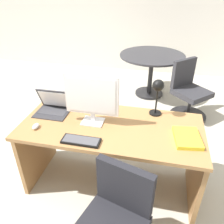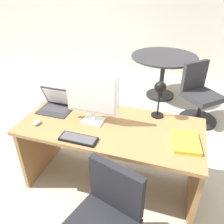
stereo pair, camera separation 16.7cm
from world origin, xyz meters
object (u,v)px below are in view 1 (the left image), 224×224
at_px(keyboard, 81,141).
at_px(meeting_table, 151,65).
at_px(mouse, 36,126).
at_px(desk_lamp, 158,90).
at_px(monitor, 92,97).
at_px(meeting_chair_near, 188,95).
at_px(laptop, 53,105).
at_px(book, 187,138).
at_px(desk, 112,141).

relative_size(keyboard, meeting_table, 0.29).
relative_size(mouse, desk_lamp, 0.24).
distance_m(monitor, meeting_chair_near, 2.03).
bearing_deg(laptop, book, -8.51).
distance_m(monitor, keyboard, 0.40).
xyz_separation_m(monitor, keyboard, (-0.01, -0.30, -0.26)).
relative_size(laptop, desk_lamp, 0.86).
bearing_deg(desk_lamp, book, -49.69).
bearing_deg(desk, desk_lamp, 29.90).
height_order(laptop, desk_lamp, desk_lamp).
relative_size(monitor, keyboard, 1.51).
bearing_deg(book, meeting_table, 101.04).
bearing_deg(desk, meeting_table, 84.42).
distance_m(monitor, meeting_table, 2.33).
relative_size(monitor, meeting_table, 0.43).
distance_m(keyboard, meeting_table, 2.60).
distance_m(laptop, desk_lamp, 1.04).
bearing_deg(desk, keyboard, -118.94).
distance_m(desk, book, 0.72).
relative_size(keyboard, book, 1.02).
relative_size(monitor, meeting_chair_near, 0.55).
height_order(desk, keyboard, keyboard).
height_order(book, meeting_chair_near, meeting_chair_near).
distance_m(laptop, book, 1.31).
height_order(meeting_table, meeting_chair_near, meeting_chair_near).
relative_size(desk, mouse, 18.85).
bearing_deg(book, desk, 169.97).
bearing_deg(monitor, book, -5.37).
bearing_deg(book, monitor, 174.63).
bearing_deg(meeting_chair_near, book, -95.81).
relative_size(laptop, mouse, 3.63).
xyz_separation_m(mouse, desk_lamp, (1.04, 0.46, 0.25)).
height_order(monitor, desk_lamp, monitor).
xyz_separation_m(keyboard, book, (0.86, 0.22, 0.01)).
relative_size(laptop, meeting_table, 0.29).
height_order(mouse, meeting_chair_near, meeting_chair_near).
height_order(monitor, laptop, monitor).
bearing_deg(meeting_table, laptop, -111.42).
height_order(keyboard, meeting_chair_near, meeting_chair_near).
xyz_separation_m(desk, keyboard, (-0.19, -0.34, 0.24)).
relative_size(laptop, book, 1.02).
xyz_separation_m(monitor, meeting_chair_near, (1.02, 1.62, -0.67)).
xyz_separation_m(monitor, book, (0.85, -0.08, -0.25)).
bearing_deg(book, keyboard, -165.39).
bearing_deg(keyboard, meeting_table, 80.97).
relative_size(mouse, book, 0.28).
distance_m(desk_lamp, meeting_table, 2.05).
relative_size(book, meeting_table, 0.28).
bearing_deg(desk, monitor, -167.73).
bearing_deg(mouse, book, 5.40).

